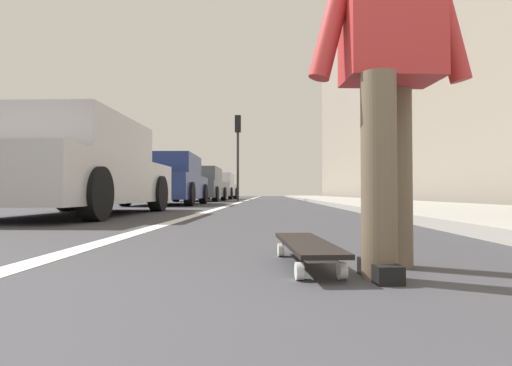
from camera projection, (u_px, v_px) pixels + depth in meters
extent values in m
plane|color=#38383D|center=(271.00, 207.00, 10.44)|extent=(80.00, 80.00, 0.00)
cube|color=silver|center=(247.00, 200.00, 20.47)|extent=(52.00, 0.16, 0.01)
cube|color=#9E9B93|center=(340.00, 200.00, 18.32)|extent=(52.00, 3.20, 0.11)
cube|color=gray|center=(379.00, 76.00, 22.39)|extent=(40.00, 1.20, 13.55)
cylinder|color=white|center=(281.00, 250.00, 2.19)|extent=(0.07, 0.04, 0.07)
cylinder|color=white|center=(312.00, 250.00, 2.20)|extent=(0.07, 0.04, 0.07)
cylinder|color=white|center=(299.00, 271.00, 1.59)|extent=(0.07, 0.04, 0.07)
cylinder|color=white|center=(342.00, 271.00, 1.60)|extent=(0.07, 0.04, 0.07)
cube|color=silver|center=(296.00, 241.00, 2.20)|extent=(0.07, 0.13, 0.02)
cube|color=silver|center=(321.00, 259.00, 1.60)|extent=(0.07, 0.13, 0.02)
cube|color=black|center=(307.00, 244.00, 1.90)|extent=(0.86, 0.28, 0.02)
cylinder|color=brown|center=(379.00, 175.00, 1.62)|extent=(0.14, 0.14, 0.82)
cylinder|color=brown|center=(397.00, 178.00, 1.89)|extent=(0.14, 0.14, 0.82)
cube|color=black|center=(380.00, 270.00, 1.61)|extent=(0.27, 0.12, 0.07)
cube|color=#B22D2D|center=(390.00, 13.00, 1.76)|extent=(0.28, 0.42, 0.60)
cylinder|color=#B22D2D|center=(335.00, 11.00, 1.75)|extent=(0.11, 0.24, 0.60)
cylinder|color=#B22D2D|center=(444.00, 14.00, 1.78)|extent=(0.11, 0.24, 0.60)
cube|color=#B7B7BC|center=(78.00, 180.00, 6.36)|extent=(4.47, 1.84, 0.70)
cube|color=#B7B7BC|center=(74.00, 137.00, 6.23)|extent=(2.46, 1.69, 0.60)
cube|color=#4C606B|center=(107.00, 147.00, 7.45)|extent=(0.04, 1.61, 0.51)
cylinder|color=black|center=(67.00, 194.00, 7.77)|extent=(0.67, 0.22, 0.67)
cylinder|color=black|center=(158.00, 194.00, 7.71)|extent=(0.67, 0.22, 0.67)
cylinder|color=black|center=(95.00, 194.00, 4.94)|extent=(0.67, 0.22, 0.67)
cube|color=navy|center=(168.00, 187.00, 12.23)|extent=(4.25, 1.92, 0.70)
cube|color=navy|center=(167.00, 165.00, 12.10)|extent=(2.35, 1.73, 0.60)
cube|color=#4C606B|center=(176.00, 167.00, 13.25)|extent=(0.08, 1.61, 0.51)
cylinder|color=black|center=(151.00, 194.00, 13.54)|extent=(0.65, 0.23, 0.64)
cylinder|color=black|center=(203.00, 194.00, 13.52)|extent=(0.65, 0.23, 0.64)
cylinder|color=black|center=(125.00, 194.00, 10.93)|extent=(0.65, 0.23, 0.64)
cylinder|color=black|center=(190.00, 194.00, 10.91)|extent=(0.65, 0.23, 0.64)
cube|color=#4C5156|center=(202.00, 189.00, 18.09)|extent=(4.53, 1.74, 0.70)
cube|color=#4C5156|center=(201.00, 174.00, 17.96)|extent=(2.49, 1.59, 0.60)
cube|color=#4C606B|center=(206.00, 176.00, 19.20)|extent=(0.05, 1.51, 0.51)
cylinder|color=black|center=(190.00, 194.00, 19.52)|extent=(0.63, 0.22, 0.63)
cylinder|color=black|center=(224.00, 194.00, 19.46)|extent=(0.63, 0.22, 0.63)
cylinder|color=black|center=(176.00, 194.00, 16.72)|extent=(0.63, 0.22, 0.63)
cylinder|color=black|center=(215.00, 194.00, 16.66)|extent=(0.63, 0.22, 0.63)
cube|color=#B7B7BC|center=(219.00, 190.00, 23.91)|extent=(4.37, 1.81, 0.70)
cube|color=#B7B7BC|center=(218.00, 179.00, 23.78)|extent=(2.41, 1.65, 0.60)
cube|color=#4C606B|center=(221.00, 179.00, 24.97)|extent=(0.06, 1.55, 0.51)
cylinder|color=black|center=(208.00, 193.00, 25.29)|extent=(0.68, 0.23, 0.68)
cylinder|color=black|center=(235.00, 193.00, 25.22)|extent=(0.68, 0.23, 0.68)
cylinder|color=black|center=(200.00, 193.00, 22.60)|extent=(0.68, 0.23, 0.68)
cylinder|color=black|center=(230.00, 193.00, 22.52)|extent=(0.68, 0.23, 0.68)
cylinder|color=#2D2D2D|center=(238.00, 166.00, 19.44)|extent=(0.12, 0.12, 3.27)
cube|color=black|center=(238.00, 124.00, 19.49)|extent=(0.24, 0.28, 0.80)
sphere|color=#360606|center=(238.00, 119.00, 19.63)|extent=(0.16, 0.16, 0.16)
sphere|color=gold|center=(238.00, 124.00, 19.62)|extent=(0.16, 0.16, 0.16)
sphere|color=black|center=(238.00, 130.00, 19.61)|extent=(0.16, 0.16, 0.16)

